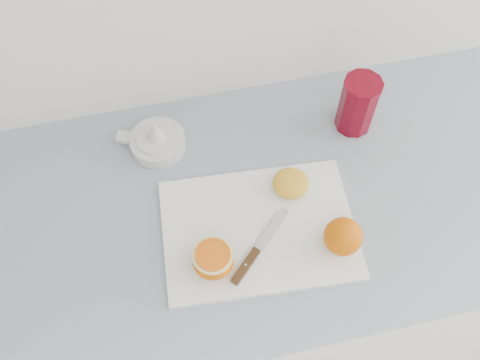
# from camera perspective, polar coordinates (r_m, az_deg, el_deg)

# --- Properties ---
(counter) EXTENTS (2.47, 0.64, 0.89)m
(counter) POSITION_cam_1_polar(r_m,az_deg,el_deg) (1.53, 2.43, -9.90)
(counter) COLOR white
(counter) RESTS_ON ground
(cutting_board) EXTENTS (0.40, 0.30, 0.01)m
(cutting_board) POSITION_cam_1_polar(r_m,az_deg,el_deg) (1.08, 2.01, -5.27)
(cutting_board) COLOR white
(cutting_board) RESTS_ON counter
(whole_orange) EXTENTS (0.08, 0.08, 0.08)m
(whole_orange) POSITION_cam_1_polar(r_m,az_deg,el_deg) (1.05, 10.94, -5.95)
(whole_orange) COLOR orange
(whole_orange) RESTS_ON cutting_board
(half_orange) EXTENTS (0.08, 0.08, 0.05)m
(half_orange) POSITION_cam_1_polar(r_m,az_deg,el_deg) (1.02, -2.87, -8.46)
(half_orange) COLOR orange
(half_orange) RESTS_ON cutting_board
(squeezed_shell) EXTENTS (0.08, 0.08, 0.03)m
(squeezed_shell) POSITION_cam_1_polar(r_m,az_deg,el_deg) (1.11, 5.44, -0.32)
(squeezed_shell) COLOR gold
(squeezed_shell) RESTS_ON cutting_board
(paring_knife) EXTENTS (0.15, 0.14, 0.01)m
(paring_knife) POSITION_cam_1_polar(r_m,az_deg,el_deg) (1.04, 1.11, -8.45)
(paring_knife) COLOR #452C15
(paring_knife) RESTS_ON cutting_board
(citrus_juicer) EXTENTS (0.15, 0.12, 0.08)m
(citrus_juicer) POSITION_cam_1_polar(r_m,az_deg,el_deg) (1.19, -8.86, 4.19)
(citrus_juicer) COLOR white
(citrus_juicer) RESTS_ON counter
(red_tumbler) EXTENTS (0.09, 0.09, 0.14)m
(red_tumbler) POSITION_cam_1_polar(r_m,az_deg,el_deg) (1.21, 12.41, 7.72)
(red_tumbler) COLOR maroon
(red_tumbler) RESTS_ON counter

